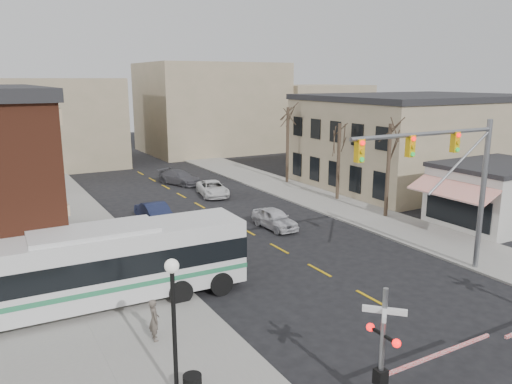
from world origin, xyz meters
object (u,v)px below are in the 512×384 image
(transit_bus, at_px, (96,266))
(pedestrian_far, at_px, (95,277))
(pedestrian_near, at_px, (154,320))
(rr_crossing_west, at_px, (392,347))
(car_d, at_px, (180,177))
(car_b, at_px, (153,212))
(street_lamp, at_px, (173,301))
(car_a, at_px, (275,219))
(traffic_signal_mast, at_px, (451,169))
(car_c, at_px, (213,189))

(transit_bus, xyz_separation_m, pedestrian_far, (0.12, 1.01, -0.91))
(pedestrian_near, bearing_deg, transit_bus, 20.17)
(rr_crossing_west, relative_size, car_d, 1.18)
(car_b, xyz_separation_m, pedestrian_far, (-6.33, -10.93, 0.29))
(street_lamp, relative_size, car_a, 1.16)
(traffic_signal_mast, bearing_deg, car_b, 118.92)
(street_lamp, bearing_deg, car_a, 48.86)
(pedestrian_near, bearing_deg, traffic_signal_mast, -89.43)
(transit_bus, relative_size, car_a, 3.37)
(car_c, bearing_deg, pedestrian_near, -108.72)
(car_d, bearing_deg, rr_crossing_west, -122.20)
(car_c, xyz_separation_m, car_d, (-0.75, 5.95, 0.04))
(car_a, bearing_deg, traffic_signal_mast, -78.23)
(rr_crossing_west, distance_m, car_d, 35.23)
(car_a, relative_size, car_d, 0.85)
(car_b, height_order, car_c, car_b)
(car_b, relative_size, car_d, 0.95)
(street_lamp, distance_m, car_c, 28.43)
(rr_crossing_west, bearing_deg, car_b, 89.76)
(car_a, bearing_deg, car_c, 85.94)
(traffic_signal_mast, height_order, pedestrian_far, traffic_signal_mast)
(car_a, distance_m, car_d, 16.81)
(rr_crossing_west, height_order, pedestrian_far, rr_crossing_west)
(rr_crossing_west, height_order, street_lamp, street_lamp)
(street_lamp, relative_size, car_d, 0.98)
(car_b, relative_size, pedestrian_far, 2.47)
(rr_crossing_west, xyz_separation_m, car_c, (7.19, 28.67, -1.32))
(transit_bus, xyz_separation_m, rr_crossing_west, (6.35, -11.53, 0.03))
(car_c, height_order, pedestrian_near, pedestrian_near)
(street_lamp, bearing_deg, traffic_signal_mast, 9.83)
(transit_bus, distance_m, car_d, 26.42)
(street_lamp, height_order, car_c, street_lamp)
(rr_crossing_west, xyz_separation_m, car_a, (6.80, 17.81, -1.29))
(transit_bus, xyz_separation_m, traffic_signal_mast, (16.01, -5.38, 3.75))
(car_b, relative_size, pedestrian_near, 2.69)
(transit_bus, xyz_separation_m, car_c, (13.53, 17.14, -1.29))
(traffic_signal_mast, relative_size, pedestrian_near, 5.45)
(traffic_signal_mast, relative_size, car_a, 2.28)
(rr_crossing_west, distance_m, car_b, 23.50)
(transit_bus, distance_m, car_a, 14.63)
(rr_crossing_west, bearing_deg, transit_bus, 118.83)
(street_lamp, bearing_deg, car_d, 68.68)
(traffic_signal_mast, height_order, car_d, traffic_signal_mast)
(pedestrian_far, bearing_deg, traffic_signal_mast, -48.88)
(traffic_signal_mast, relative_size, rr_crossing_west, 1.63)
(traffic_signal_mast, bearing_deg, pedestrian_far, 158.11)
(car_a, bearing_deg, street_lamp, -133.17)
(pedestrian_near, bearing_deg, pedestrian_far, 16.14)
(car_b, bearing_deg, pedestrian_far, 61.15)
(rr_crossing_west, bearing_deg, car_a, 69.10)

